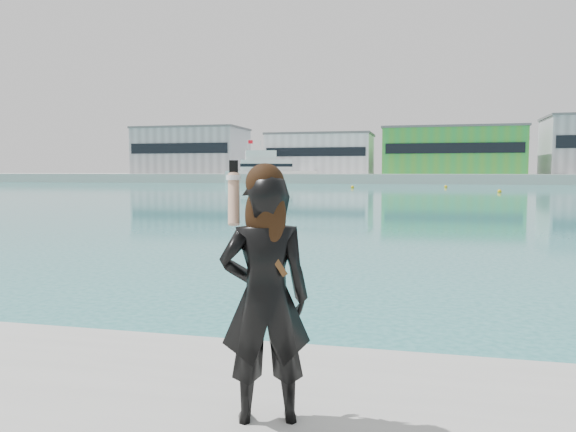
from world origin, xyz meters
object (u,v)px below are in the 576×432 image
(buoy_near, at_px, (499,193))
(woman, at_px, (265,291))
(motor_yacht, at_px, (268,171))
(buoy_extra, at_px, (446,188))
(buoy_far, at_px, (352,188))

(buoy_near, relative_size, woman, 0.26)
(motor_yacht, distance_m, buoy_extra, 46.35)
(buoy_near, distance_m, buoy_far, 24.10)
(motor_yacht, xyz_separation_m, buoy_extra, (36.89, -27.94, -2.63))
(motor_yacht, relative_size, buoy_near, 41.55)
(motor_yacht, xyz_separation_m, buoy_near, (42.41, -47.72, -2.63))
(buoy_far, height_order, buoy_extra, same)
(buoy_far, bearing_deg, motor_yacht, 124.06)
(buoy_far, bearing_deg, woman, -83.50)
(woman, bearing_deg, buoy_near, -117.12)
(buoy_extra, bearing_deg, woman, -93.04)
(buoy_near, height_order, buoy_far, same)
(motor_yacht, height_order, buoy_extra, motor_yacht)
(motor_yacht, bearing_deg, buoy_far, -75.16)
(motor_yacht, bearing_deg, woman, -93.73)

